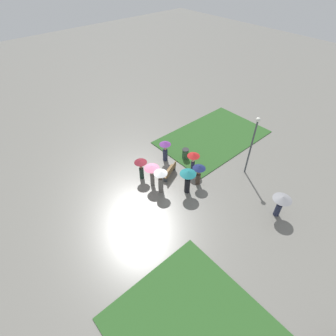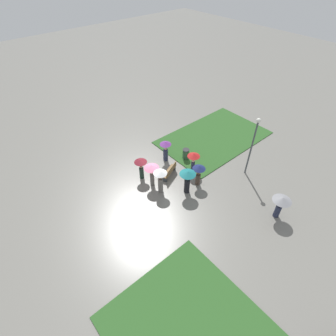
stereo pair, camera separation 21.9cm
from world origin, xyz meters
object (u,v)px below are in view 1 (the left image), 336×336
Objects in this scene: lamp_post at (253,140)px; crowd_person_pink at (152,170)px; crowd_person_white at (161,177)px; crowd_person_maroon at (141,165)px; crowd_person_navy at (199,171)px; crowd_person_red at (193,158)px; crowd_person_teal at (188,178)px; park_bench at (170,171)px; trash_bin at (185,154)px; crowd_person_purple at (165,148)px; lone_walker_far_path at (281,201)px.

lamp_post is 2.52× the size of crowd_person_pink.
crowd_person_pink is 0.89m from crowd_person_white.
crowd_person_navy is (-2.76, 3.24, -0.07)m from crowd_person_maroon.
crowd_person_red is at bearing 34.93° from crowd_person_white.
crowd_person_navy is at bearing -50.74° from crowd_person_teal.
crowd_person_teal reaches higher than crowd_person_maroon.
crowd_person_pink is (-0.15, 1.12, 0.20)m from crowd_person_maroon.
crowd_person_white is at bearing 3.95° from park_bench.
crowd_person_maroon is 4.26m from crowd_person_navy.
trash_bin is 1.90m from crowd_person_red.
trash_bin is 0.52× the size of crowd_person_maroon.
crowd_person_purple is (3.74, -5.24, -1.88)m from lamp_post.
crowd_person_purple is 1.03× the size of lone_walker_far_path.
crowd_person_navy is 3.71m from crowd_person_purple.
crowd_person_purple reaches higher than park_bench.
lone_walker_far_path reaches higher than trash_bin.
crowd_person_maroon is (6.51, -4.76, -1.80)m from lamp_post.
crowd_person_navy is 2.83m from crowd_person_white.
crowd_person_teal is at bearing 47.83° from trash_bin.
crowd_person_teal is at bearing -124.81° from crowd_person_red.
lone_walker_far_path is (-4.59, 8.71, 0.04)m from crowd_person_maroon.
crowd_person_teal is at bearing -13.00° from crowd_person_maroon.
lone_walker_far_path is at bearing 87.79° from park_bench.
crowd_person_red is 0.99× the size of crowd_person_purple.
crowd_person_pink reaches higher than park_bench.
lone_walker_far_path is (-1.82, 9.18, 0.11)m from crowd_person_purple.
crowd_person_white is at bearing -159.74° from crowd_person_red.
lamp_post is 8.26m from crowd_person_maroon.
crowd_person_maroon is 2.01m from crowd_person_white.
lamp_post is 2.69× the size of crowd_person_red.
crowd_person_red is 2.58m from crowd_person_purple.
trash_bin is at bearing 174.48° from park_bench.
crowd_person_teal is at bearing -155.42° from crowd_person_purple.
crowd_person_white is 1.09× the size of crowd_person_purple.
lamp_post is 2.75× the size of lone_walker_far_path.
crowd_person_maroon is 0.99× the size of crowd_person_purple.
crowd_person_red is at bearing -73.70° from crowd_person_pink.
crowd_person_white reaches higher than crowd_person_purple.
crowd_person_pink is at bearing 129.93° from crowd_person_white.
crowd_person_pink is at bearing 9.01° from trash_bin.
lamp_post reaches higher than crowd_person_maroon.
crowd_person_teal is 1.18m from crowd_person_navy.
crowd_person_red reaches higher than crowd_person_navy.
crowd_person_pink is at bearing 163.17° from crowd_person_purple.
park_bench is at bearing 17.19° from trash_bin.
crowd_person_pink reaches higher than trash_bin.
trash_bin is 4.15m from crowd_person_pink.
crowd_person_white is at bearing 176.00° from crowd_person_purple.
crowd_person_purple is (-2.77, -0.47, -0.08)m from crowd_person_maroon.
park_bench is at bearing 61.91° from crowd_person_white.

